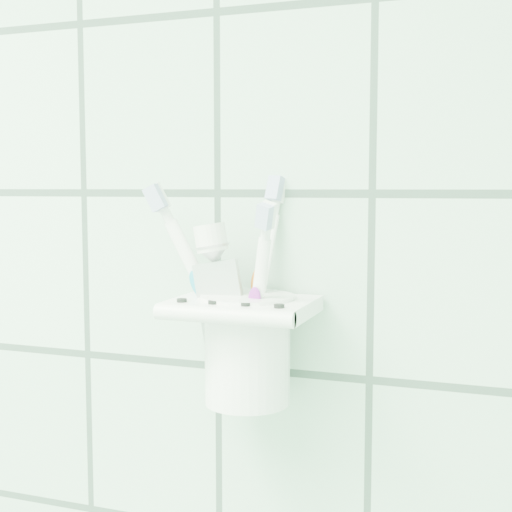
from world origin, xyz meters
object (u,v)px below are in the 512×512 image
at_px(toothbrush_blue, 240,282).
at_px(toothbrush_pink, 252,275).
at_px(holder_bracket, 244,308).
at_px(toothpaste_tube, 236,296).
at_px(cup, 247,345).
at_px(toothbrush_orange, 246,289).

bearing_deg(toothbrush_blue, toothbrush_pink, 98.38).
bearing_deg(holder_bracket, toothbrush_pink, 90.67).
xyz_separation_m(holder_bracket, toothpaste_tube, (-0.01, 0.00, 0.01)).
relative_size(cup, toothpaste_tube, 0.61).
xyz_separation_m(toothbrush_pink, toothbrush_orange, (-0.00, -0.00, -0.01)).
xyz_separation_m(holder_bracket, cup, (0.00, 0.00, -0.03)).
bearing_deg(cup, toothpaste_tube, -158.63).
bearing_deg(cup, toothbrush_pink, 97.63).
relative_size(holder_bracket, toothpaste_tube, 0.76).
distance_m(toothbrush_pink, toothpaste_tube, 0.03).
distance_m(cup, toothbrush_pink, 0.06).
height_order(holder_bracket, cup, same).
bearing_deg(toothbrush_pink, toothpaste_tube, -109.86).
height_order(cup, toothpaste_tube, toothpaste_tube).
height_order(holder_bracket, toothbrush_pink, toothbrush_pink).
xyz_separation_m(holder_bracket, toothbrush_blue, (-0.00, -0.00, 0.02)).
relative_size(toothbrush_blue, toothbrush_orange, 1.10).
bearing_deg(cup, holder_bracket, -119.41).
xyz_separation_m(holder_bracket, toothbrush_orange, (-0.00, 0.02, 0.01)).
relative_size(cup, toothbrush_orange, 0.54).
bearing_deg(toothbrush_blue, holder_bracket, 51.53).
bearing_deg(toothbrush_pink, holder_bracket, -90.80).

